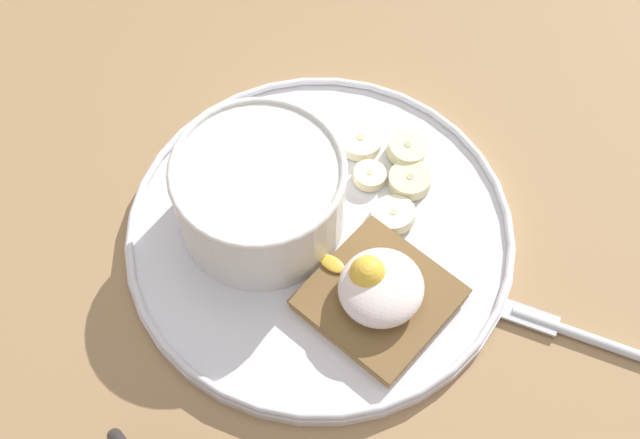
{
  "coord_description": "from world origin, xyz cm",
  "views": [
    {
      "loc": [
        -29.6,
        -15.76,
        63.12
      ],
      "look_at": [
        0.0,
        0.0,
        5.0
      ],
      "focal_mm": 50.0,
      "sensor_mm": 36.0,
      "label": 1
    }
  ],
  "objects_px": {
    "banana_slice_left": "(360,141)",
    "knife": "(563,329)",
    "banana_slice_inner": "(407,149)",
    "oatmeal_bowl": "(260,195)",
    "banana_slice_back": "(393,215)",
    "poached_egg": "(379,285)",
    "banana_slice_right": "(410,180)",
    "banana_slice_front": "(370,176)",
    "toast_slice": "(380,298)"
  },
  "relations": [
    {
      "from": "banana_slice_left",
      "to": "banana_slice_back",
      "type": "relative_size",
      "value": 1.06
    },
    {
      "from": "toast_slice",
      "to": "knife",
      "type": "distance_m",
      "value": 0.14
    },
    {
      "from": "banana_slice_left",
      "to": "banana_slice_inner",
      "type": "xyz_separation_m",
      "value": [
        0.01,
        -0.04,
        0.0
      ]
    },
    {
      "from": "oatmeal_bowl",
      "to": "knife",
      "type": "xyz_separation_m",
      "value": [
        0.02,
        -0.24,
        -0.04
      ]
    },
    {
      "from": "oatmeal_bowl",
      "to": "banana_slice_front",
      "type": "height_order",
      "value": "oatmeal_bowl"
    },
    {
      "from": "banana_slice_front",
      "to": "banana_slice_left",
      "type": "bearing_deg",
      "value": 39.57
    },
    {
      "from": "knife",
      "to": "toast_slice",
      "type": "bearing_deg",
      "value": 110.09
    },
    {
      "from": "poached_egg",
      "to": "banana_slice_front",
      "type": "relative_size",
      "value": 2.47
    },
    {
      "from": "oatmeal_bowl",
      "to": "banana_slice_inner",
      "type": "xyz_separation_m",
      "value": [
        0.11,
        -0.07,
        -0.03
      ]
    },
    {
      "from": "banana_slice_back",
      "to": "banana_slice_right",
      "type": "distance_m",
      "value": 0.03
    },
    {
      "from": "banana_slice_front",
      "to": "toast_slice",
      "type": "bearing_deg",
      "value": -149.74
    },
    {
      "from": "oatmeal_bowl",
      "to": "knife",
      "type": "distance_m",
      "value": 0.24
    },
    {
      "from": "poached_egg",
      "to": "banana_slice_back",
      "type": "distance_m",
      "value": 0.07
    },
    {
      "from": "banana_slice_left",
      "to": "knife",
      "type": "bearing_deg",
      "value": -109.69
    },
    {
      "from": "banana_slice_right",
      "to": "banana_slice_back",
      "type": "bearing_deg",
      "value": -176.13
    },
    {
      "from": "poached_egg",
      "to": "banana_slice_left",
      "type": "height_order",
      "value": "poached_egg"
    },
    {
      "from": "banana_slice_inner",
      "to": "oatmeal_bowl",
      "type": "bearing_deg",
      "value": 145.7
    },
    {
      "from": "toast_slice",
      "to": "oatmeal_bowl",
      "type": "bearing_deg",
      "value": 78.89
    },
    {
      "from": "banana_slice_back",
      "to": "banana_slice_right",
      "type": "relative_size",
      "value": 0.99
    },
    {
      "from": "banana_slice_back",
      "to": "toast_slice",
      "type": "bearing_deg",
      "value": -162.4
    },
    {
      "from": "toast_slice",
      "to": "banana_slice_back",
      "type": "distance_m",
      "value": 0.07
    },
    {
      "from": "banana_slice_left",
      "to": "banana_slice_right",
      "type": "height_order",
      "value": "same"
    },
    {
      "from": "poached_egg",
      "to": "banana_slice_left",
      "type": "relative_size",
      "value": 1.69
    },
    {
      "from": "oatmeal_bowl",
      "to": "banana_slice_back",
      "type": "relative_size",
      "value": 2.74
    },
    {
      "from": "banana_slice_right",
      "to": "banana_slice_inner",
      "type": "relative_size",
      "value": 1.17
    },
    {
      "from": "banana_slice_right",
      "to": "banana_slice_inner",
      "type": "distance_m",
      "value": 0.03
    },
    {
      "from": "toast_slice",
      "to": "banana_slice_front",
      "type": "xyz_separation_m",
      "value": [
        0.09,
        0.05,
        -0.0
      ]
    },
    {
      "from": "banana_slice_front",
      "to": "banana_slice_inner",
      "type": "distance_m",
      "value": 0.04
    },
    {
      "from": "banana_slice_back",
      "to": "knife",
      "type": "distance_m",
      "value": 0.15
    },
    {
      "from": "toast_slice",
      "to": "banana_slice_back",
      "type": "xyz_separation_m",
      "value": [
        0.07,
        0.02,
        -0.0
      ]
    },
    {
      "from": "banana_slice_front",
      "to": "banana_slice_inner",
      "type": "height_order",
      "value": "banana_slice_inner"
    },
    {
      "from": "toast_slice",
      "to": "banana_slice_left",
      "type": "height_order",
      "value": "same"
    },
    {
      "from": "banana_slice_front",
      "to": "knife",
      "type": "xyz_separation_m",
      "value": [
        -0.05,
        -0.18,
        -0.01
      ]
    },
    {
      "from": "banana_slice_left",
      "to": "banana_slice_back",
      "type": "height_order",
      "value": "banana_slice_back"
    },
    {
      "from": "banana_slice_back",
      "to": "banana_slice_inner",
      "type": "distance_m",
      "value": 0.06
    },
    {
      "from": "oatmeal_bowl",
      "to": "knife",
      "type": "bearing_deg",
      "value": -84.12
    },
    {
      "from": "banana_slice_inner",
      "to": "poached_egg",
      "type": "bearing_deg",
      "value": -164.18
    },
    {
      "from": "banana_slice_right",
      "to": "oatmeal_bowl",
      "type": "bearing_deg",
      "value": 133.09
    },
    {
      "from": "oatmeal_bowl",
      "to": "toast_slice",
      "type": "relative_size",
      "value": 1.13
    },
    {
      "from": "banana_slice_back",
      "to": "banana_slice_inner",
      "type": "height_order",
      "value": "banana_slice_inner"
    },
    {
      "from": "banana_slice_left",
      "to": "knife",
      "type": "xyz_separation_m",
      "value": [
        -0.07,
        -0.2,
        -0.01
      ]
    },
    {
      "from": "poached_egg",
      "to": "banana_slice_inner",
      "type": "xyz_separation_m",
      "value": [
        0.13,
        0.04,
        -0.02
      ]
    },
    {
      "from": "banana_slice_right",
      "to": "poached_egg",
      "type": "bearing_deg",
      "value": -167.95
    },
    {
      "from": "poached_egg",
      "to": "banana_slice_front",
      "type": "xyz_separation_m",
      "value": [
        0.09,
        0.05,
        -0.02
      ]
    },
    {
      "from": "oatmeal_bowl",
      "to": "banana_slice_inner",
      "type": "height_order",
      "value": "oatmeal_bowl"
    },
    {
      "from": "banana_slice_front",
      "to": "banana_slice_left",
      "type": "relative_size",
      "value": 0.68
    },
    {
      "from": "poached_egg",
      "to": "banana_slice_back",
      "type": "height_order",
      "value": "poached_egg"
    },
    {
      "from": "toast_slice",
      "to": "poached_egg",
      "type": "bearing_deg",
      "value": 82.4
    },
    {
      "from": "banana_slice_inner",
      "to": "knife",
      "type": "height_order",
      "value": "banana_slice_inner"
    },
    {
      "from": "toast_slice",
      "to": "banana_slice_right",
      "type": "bearing_deg",
      "value": 13.17
    }
  ]
}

